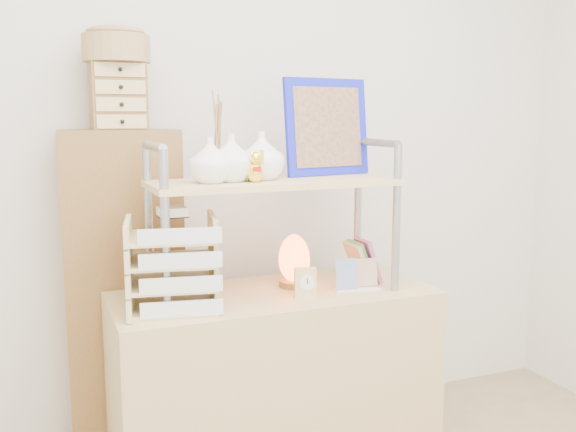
% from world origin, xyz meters
% --- Properties ---
extents(desk, '(1.20, 0.50, 0.75)m').
position_xyz_m(desk, '(0.00, 1.20, 0.38)').
color(desk, tan).
rests_on(desk, ground).
extents(cabinet, '(0.47, 0.27, 1.35)m').
position_xyz_m(cabinet, '(-0.49, 1.57, 0.68)').
color(cabinet, brown).
rests_on(cabinet, ground).
extents(hutch, '(0.90, 0.34, 0.80)m').
position_xyz_m(hutch, '(-0.03, 1.21, 1.21)').
color(hutch, '#90979E').
rests_on(hutch, desk).
extents(letter_tray, '(0.33, 0.32, 0.35)m').
position_xyz_m(letter_tray, '(-0.39, 1.13, 0.89)').
color(letter_tray, '#D5BE80').
rests_on(letter_tray, desk).
extents(salt_lamp, '(0.13, 0.13, 0.20)m').
position_xyz_m(salt_lamp, '(0.10, 1.25, 0.85)').
color(salt_lamp, brown).
rests_on(salt_lamp, desk).
extents(desk_clock, '(0.08, 0.05, 0.11)m').
position_xyz_m(desk_clock, '(0.08, 1.09, 0.81)').
color(desk_clock, tan).
rests_on(desk_clock, desk).
extents(postcard_stand, '(0.18, 0.08, 0.12)m').
position_xyz_m(postcard_stand, '(0.30, 1.11, 0.79)').
color(postcard_stand, white).
rests_on(postcard_stand, desk).
extents(drawer_chest, '(0.20, 0.16, 0.25)m').
position_xyz_m(drawer_chest, '(-0.49, 1.55, 1.48)').
color(drawer_chest, brown).
rests_on(drawer_chest, cabinet).
extents(woven_basket, '(0.25, 0.25, 0.10)m').
position_xyz_m(woven_basket, '(-0.49, 1.55, 1.65)').
color(woven_basket, '#977144').
rests_on(woven_basket, drawer_chest).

